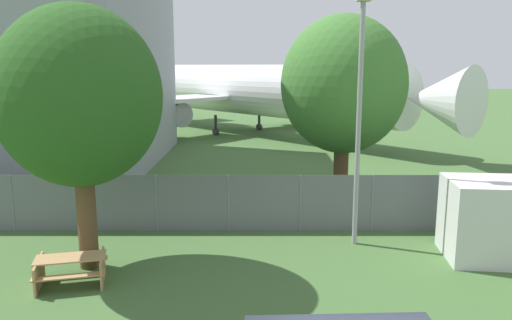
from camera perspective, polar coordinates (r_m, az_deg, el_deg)
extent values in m
cylinder|color=slate|center=(19.68, -26.17, -4.45)|extent=(0.07, 0.07, 2.04)
cylinder|color=slate|center=(18.71, -19.12, -4.68)|extent=(0.07, 0.07, 2.04)
cylinder|color=slate|center=(18.04, -11.43, -4.85)|extent=(0.07, 0.07, 2.04)
cylinder|color=slate|center=(17.72, -3.30, -4.94)|extent=(0.07, 0.07, 2.04)
cylinder|color=slate|center=(17.76, 4.96, -4.92)|extent=(0.07, 0.07, 2.04)
cylinder|color=slate|center=(18.17, 13.01, -4.81)|extent=(0.07, 0.07, 2.04)
cylinder|color=slate|center=(18.91, 20.57, -4.62)|extent=(0.07, 0.07, 2.04)
cube|color=slate|center=(17.76, 4.96, -4.92)|extent=(56.00, 0.01, 2.04)
cylinder|color=white|center=(42.44, -0.88, 8.04)|extent=(23.11, 24.83, 4.16)
cone|color=white|center=(31.82, 19.97, 6.49)|extent=(5.88, 5.88, 4.16)
cone|color=white|center=(56.72, -12.81, 8.46)|extent=(6.27, 6.37, 3.75)
cube|color=white|center=(49.72, 5.63, 7.67)|extent=(13.42, 10.99, 0.30)
cylinder|color=#939399|center=(48.57, 3.68, 6.34)|extent=(3.91, 4.03, 1.87)
cube|color=white|center=(38.53, -12.27, 6.59)|extent=(11.77, 12.97, 0.30)
cylinder|color=#939399|center=(39.98, -9.98, 5.25)|extent=(3.91, 4.03, 1.87)
cube|color=white|center=(53.65, -11.05, 13.98)|extent=(2.70, 2.93, 6.24)
cube|color=white|center=(53.40, -10.75, 8.86)|extent=(9.01, 8.62, 0.20)
cylinder|color=#2D2D33|center=(36.07, 9.39, 2.73)|extent=(0.24, 0.24, 1.71)
cylinder|color=#2D2D33|center=(36.16, 9.36, 1.83)|extent=(0.60, 0.62, 0.56)
cylinder|color=#2D2D33|center=(45.44, 0.24, 4.51)|extent=(0.24, 0.24, 1.71)
cylinder|color=#2D2D33|center=(45.51, 0.24, 3.79)|extent=(0.60, 0.62, 0.56)
cylinder|color=#2D2D33|center=(42.24, -4.76, 4.00)|extent=(0.24, 0.24, 1.71)
cylinder|color=#2D2D33|center=(42.32, -4.74, 3.22)|extent=(0.60, 0.62, 0.56)
cube|color=tan|center=(14.50, -20.58, -10.42)|extent=(1.95, 1.17, 0.04)
cube|color=tan|center=(15.12, -20.26, -10.73)|extent=(1.84, 0.70, 0.04)
cube|color=tan|center=(14.09, -20.76, -12.37)|extent=(1.84, 0.70, 0.04)
cube|color=tan|center=(14.55, -17.24, -11.70)|extent=(0.39, 1.37, 0.74)
cube|color=tan|center=(14.76, -23.67, -11.82)|extent=(0.39, 1.37, 0.74)
cylinder|color=brown|center=(15.25, -18.88, -6.18)|extent=(0.55, 0.55, 3.03)
ellipsoid|color=#28561E|center=(14.66, -19.70, 6.86)|extent=(4.57, 4.57, 5.02)
cylinder|color=brown|center=(21.63, 9.54, -1.12)|extent=(0.62, 0.62, 2.82)
ellipsoid|color=#427A33|center=(21.19, 9.85, 8.52)|extent=(5.21, 5.21, 5.73)
cylinder|color=#99999E|center=(16.18, 11.52, 3.64)|extent=(0.16, 0.16, 7.72)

